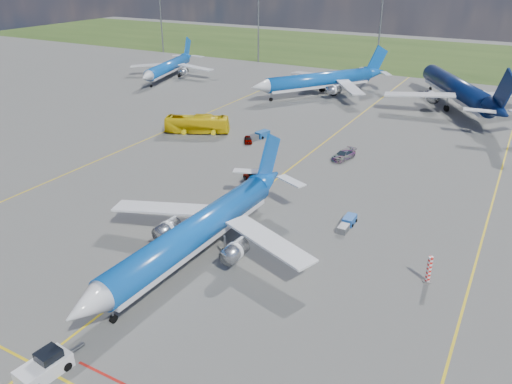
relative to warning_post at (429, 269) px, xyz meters
The scene contains 16 objects.
ground 27.24m from the warning_post, 162.90° to the right, with size 400.00×400.00×0.00m, color #50504D.
grass_strip 144.37m from the warning_post, 100.38° to the left, with size 400.00×80.00×0.01m, color #2D4719.
taxiway_lines 32.52m from the warning_post, 142.66° to the left, with size 60.25×160.00×0.02m.
floodlight_masts 103.84m from the warning_post, 98.91° to the left, with size 202.20×0.50×22.70m.
warning_post is the anchor object (origin of this frame).
bg_jet_nw 109.02m from the warning_post, 142.10° to the left, with size 27.01×35.45×9.29m, color #0C51B2, non-canonical shape.
bg_jet_nnw 80.37m from the warning_post, 120.50° to the left, with size 31.09×40.80×10.69m, color #0C51B2, non-canonical shape.
bg_jet_n 74.08m from the warning_post, 97.09° to the left, with size 36.51×47.93×12.55m, color #081742, non-canonical shape.
main_airliner 25.04m from the warning_post, 160.98° to the right, with size 28.88×37.91×9.93m, color #0C51B2, non-canonical shape.
pushback_tug 37.24m from the warning_post, 130.78° to the right, with size 2.66×5.98×1.99m.
apron_bus 57.93m from the warning_post, 149.41° to the left, with size 2.93×12.51×3.49m, color yellow.
service_car_a 48.27m from the warning_post, 142.61° to the left, with size 1.34×3.34×1.14m, color #999999.
service_car_b 31.65m from the warning_post, 153.24° to the left, with size 2.06×4.47×1.24m, color #999999.
service_car_c 35.82m from the warning_post, 123.89° to the left, with size 2.11×5.18×1.50m, color #999999.
baggage_tug_w 13.62m from the warning_post, 147.02° to the left, with size 1.32×4.52×1.01m.
baggage_tug_c 49.69m from the warning_post, 139.37° to the left, with size 2.57×5.45×1.18m.
Camera 1 is at (31.33, -38.68, 30.40)m, focal length 35.00 mm.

